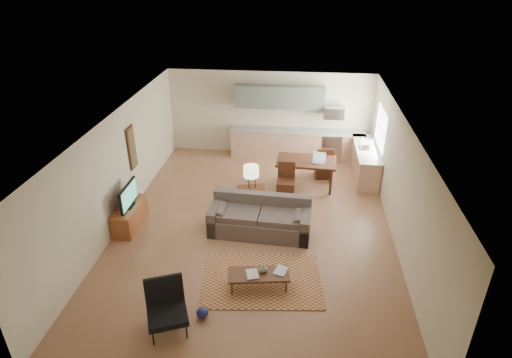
# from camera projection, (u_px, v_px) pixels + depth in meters

# --- Properties ---
(room) EXTENTS (9.00, 9.00, 9.00)m
(room) POSITION_uv_depth(u_px,v_px,m) (255.00, 177.00, 9.75)
(room) COLOR #906043
(room) RESTS_ON ground
(kitchen_counter_back) EXTENTS (4.26, 0.64, 0.92)m
(kitchen_counter_back) POSITION_uv_depth(u_px,v_px,m) (297.00, 144.00, 13.76)
(kitchen_counter_back) COLOR tan
(kitchen_counter_back) RESTS_ON ground
(kitchen_counter_right) EXTENTS (0.64, 2.26, 0.92)m
(kitchen_counter_right) POSITION_uv_depth(u_px,v_px,m) (365.00, 162.00, 12.53)
(kitchen_counter_right) COLOR tan
(kitchen_counter_right) RESTS_ON ground
(kitchen_range) EXTENTS (0.62, 0.62, 0.90)m
(kitchen_range) POSITION_uv_depth(u_px,v_px,m) (331.00, 146.00, 13.66)
(kitchen_range) COLOR #A5A8AD
(kitchen_range) RESTS_ON ground
(kitchen_microwave) EXTENTS (0.62, 0.40, 0.35)m
(kitchen_microwave) POSITION_uv_depth(u_px,v_px,m) (334.00, 113.00, 13.17)
(kitchen_microwave) COLOR #A5A8AD
(kitchen_microwave) RESTS_ON room
(upper_cabinets) EXTENTS (2.80, 0.34, 0.70)m
(upper_cabinets) POSITION_uv_depth(u_px,v_px,m) (279.00, 97.00, 13.26)
(upper_cabinets) COLOR slate
(upper_cabinets) RESTS_ON room
(window_right) EXTENTS (0.02, 1.40, 1.05)m
(window_right) POSITION_uv_depth(u_px,v_px,m) (381.00, 128.00, 12.00)
(window_right) COLOR white
(window_right) RESTS_ON room
(wall_art_left) EXTENTS (0.06, 0.42, 1.10)m
(wall_art_left) POSITION_uv_depth(u_px,v_px,m) (132.00, 148.00, 10.76)
(wall_art_left) COLOR brown
(wall_art_left) RESTS_ON room
(triptych) EXTENTS (1.70, 0.04, 0.50)m
(triptych) POSITION_uv_depth(u_px,v_px,m) (267.00, 102.00, 13.52)
(triptych) COLOR beige
(triptych) RESTS_ON room
(rug) EXTENTS (2.54, 1.88, 0.02)m
(rug) POSITION_uv_depth(u_px,v_px,m) (262.00, 280.00, 8.64)
(rug) COLOR brown
(rug) RESTS_ON floor
(sofa) EXTENTS (2.51, 1.21, 0.85)m
(sofa) POSITION_uv_depth(u_px,v_px,m) (260.00, 217.00, 9.98)
(sofa) COLOR brown
(sofa) RESTS_ON floor
(coffee_table) EXTENTS (1.26, 0.65, 0.36)m
(coffee_table) POSITION_uv_depth(u_px,v_px,m) (259.00, 280.00, 8.38)
(coffee_table) COLOR #4B2A19
(coffee_table) RESTS_ON floor
(book_a) EXTENTS (0.38, 0.42, 0.03)m
(book_a) POSITION_uv_depth(u_px,v_px,m) (246.00, 275.00, 8.24)
(book_a) COLOR maroon
(book_a) RESTS_ON coffee_table
(book_b) EXTENTS (0.39, 0.42, 0.02)m
(book_b) POSITION_uv_depth(u_px,v_px,m) (275.00, 269.00, 8.39)
(book_b) COLOR navy
(book_b) RESTS_ON coffee_table
(vase) EXTENTS (0.24, 0.24, 0.17)m
(vase) POSITION_uv_depth(u_px,v_px,m) (263.00, 268.00, 8.31)
(vase) COLOR black
(vase) RESTS_ON coffee_table
(armchair) EXTENTS (1.02, 1.02, 0.89)m
(armchair) POSITION_uv_depth(u_px,v_px,m) (167.00, 310.00, 7.32)
(armchair) COLOR black
(armchair) RESTS_ON floor
(tv_credenza) EXTENTS (0.47, 1.23, 0.57)m
(tv_credenza) POSITION_uv_depth(u_px,v_px,m) (130.00, 216.00, 10.27)
(tv_credenza) COLOR brown
(tv_credenza) RESTS_ON floor
(tv) EXTENTS (0.09, 0.95, 0.57)m
(tv) POSITION_uv_depth(u_px,v_px,m) (128.00, 196.00, 10.00)
(tv) COLOR black
(tv) RESTS_ON tv_credenza
(console_table) EXTENTS (0.75, 0.58, 0.77)m
(console_table) POSITION_uv_depth(u_px,v_px,m) (251.00, 202.00, 10.67)
(console_table) COLOR #3A1D10
(console_table) RESTS_ON floor
(table_lamp) EXTENTS (0.48, 0.48, 0.62)m
(table_lamp) POSITION_uv_depth(u_px,v_px,m) (251.00, 177.00, 10.35)
(table_lamp) COLOR beige
(table_lamp) RESTS_ON console_table
(dining_table) EXTENTS (1.68, 1.02, 0.82)m
(dining_table) POSITION_uv_depth(u_px,v_px,m) (306.00, 174.00, 11.99)
(dining_table) COLOR #3A1D10
(dining_table) RESTS_ON floor
(dining_chair_near) EXTENTS (0.48, 0.50, 0.98)m
(dining_chair_near) POSITION_uv_depth(u_px,v_px,m) (286.00, 181.00, 11.41)
(dining_chair_near) COLOR #3A1D10
(dining_chair_near) RESTS_ON floor
(dining_chair_far) EXTENTS (0.51, 0.53, 0.99)m
(dining_chair_far) POSITION_uv_depth(u_px,v_px,m) (324.00, 162.00, 12.50)
(dining_chair_far) COLOR #3A1D10
(dining_chair_far) RESTS_ON floor
(laptop) EXTENTS (0.39, 0.33, 0.26)m
(laptop) POSITION_uv_depth(u_px,v_px,m) (319.00, 158.00, 11.61)
(laptop) COLOR #A5A8AD
(laptop) RESTS_ON dining_table
(soap_bottle) EXTENTS (0.11, 0.12, 0.19)m
(soap_bottle) POSITION_uv_depth(u_px,v_px,m) (362.00, 140.00, 12.62)
(soap_bottle) COLOR beige
(soap_bottle) RESTS_ON kitchen_counter_right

